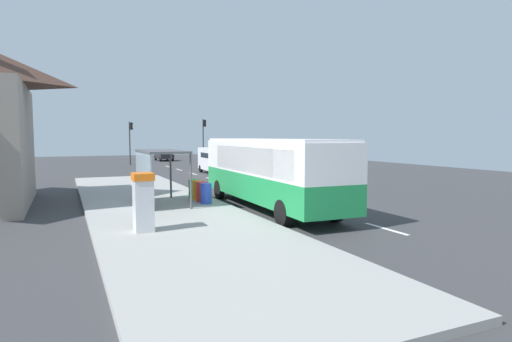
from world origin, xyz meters
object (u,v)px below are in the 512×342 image
(recycling_bin_orange, at_px, (198,190))
(recycling_bin_blue, at_px, (206,193))
(bus, at_px, (269,169))
(traffic_light_near_side, at_px, (204,134))
(traffic_light_far_side, at_px, (131,136))
(white_van, at_px, (217,159))
(ticket_machine, at_px, (143,202))
(recycling_bin_red, at_px, (202,192))
(bus_shelter, at_px, (155,163))
(sedan_near, at_px, (164,155))
(recycling_bin_green, at_px, (194,188))

(recycling_bin_orange, bearing_deg, recycling_bin_blue, -90.00)
(bus, relative_size, traffic_light_near_side, 2.04)
(bus, xyz_separation_m, traffic_light_far_side, (-1.39, 33.62, 1.49))
(white_van, height_order, ticket_machine, white_van)
(white_van, relative_size, ticket_machine, 2.70)
(recycling_bin_red, relative_size, traffic_light_far_side, 0.19)
(recycling_bin_orange, xyz_separation_m, traffic_light_near_side, (9.69, 29.85, 2.93))
(bus, height_order, recycling_bin_blue, bus)
(recycling_bin_red, bearing_deg, recycling_bin_blue, -90.00)
(white_van, bearing_deg, bus, -101.88)
(traffic_light_far_side, bearing_deg, recycling_bin_red, -92.01)
(bus, relative_size, bus_shelter, 2.77)
(white_van, bearing_deg, recycling_bin_orange, -112.28)
(traffic_light_near_side, bearing_deg, recycling_bin_blue, -107.24)
(recycling_bin_orange, height_order, traffic_light_far_side, traffic_light_far_side)
(bus, relative_size, sedan_near, 2.50)
(ticket_machine, height_order, recycling_bin_red, ticket_machine)
(recycling_bin_green, bearing_deg, bus_shelter, -148.14)
(traffic_light_far_side, bearing_deg, white_van, -70.58)
(sedan_near, relative_size, traffic_light_near_side, 0.81)
(traffic_light_far_side, bearing_deg, sedan_near, 53.34)
(traffic_light_near_side, relative_size, traffic_light_far_side, 1.08)
(recycling_bin_orange, distance_m, traffic_light_far_side, 30.79)
(white_van, relative_size, sedan_near, 1.19)
(recycling_bin_red, distance_m, traffic_light_far_side, 31.48)
(recycling_bin_green, bearing_deg, recycling_bin_orange, -90.00)
(traffic_light_near_side, height_order, traffic_light_far_side, traffic_light_near_side)
(recycling_bin_blue, relative_size, traffic_light_near_side, 0.17)
(recycling_bin_red, relative_size, recycling_bin_orange, 1.00)
(recycling_bin_blue, xyz_separation_m, traffic_light_near_side, (9.69, 31.25, 2.93))
(recycling_bin_blue, xyz_separation_m, recycling_bin_red, (0.00, 0.70, 0.00))
(bus, bearing_deg, recycling_bin_green, 124.11)
(bus, bearing_deg, bus_shelter, 153.94)
(recycling_bin_blue, height_order, recycling_bin_orange, same)
(recycling_bin_red, bearing_deg, white_van, 68.58)
(sedan_near, bearing_deg, recycling_bin_orange, -99.73)
(bus_shelter, bearing_deg, traffic_light_far_side, 83.96)
(ticket_machine, bearing_deg, recycling_bin_red, 56.03)
(recycling_bin_green, bearing_deg, bus, -55.89)
(bus, xyz_separation_m, bus_shelter, (-4.70, 2.30, 0.25))
(bus, height_order, recycling_bin_red, bus)
(recycling_bin_green, distance_m, traffic_light_far_side, 30.09)
(ticket_machine, bearing_deg, bus_shelter, 75.05)
(white_van, xyz_separation_m, recycling_bin_orange, (-6.40, -15.62, -0.69))
(traffic_light_far_side, bearing_deg, recycling_bin_blue, -91.96)
(recycling_bin_blue, bearing_deg, bus_shelter, 161.86)
(ticket_machine, bearing_deg, white_van, 65.17)
(recycling_bin_green, height_order, bus_shelter, bus_shelter)
(bus_shelter, bearing_deg, sedan_near, 77.27)
(traffic_light_near_side, distance_m, bus_shelter, 32.80)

